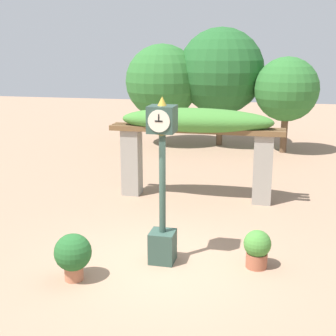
{
  "coord_description": "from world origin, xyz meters",
  "views": [
    {
      "loc": [
        2.1,
        -8.41,
        4.23
      ],
      "look_at": [
        0.05,
        0.64,
        1.85
      ],
      "focal_mm": 50.0,
      "sensor_mm": 36.0,
      "label": 1
    }
  ],
  "objects": [
    {
      "name": "ground_plane",
      "position": [
        0.0,
        0.0,
        0.0
      ],
      "size": [
        60.0,
        60.0,
        0.0
      ],
      "primitive_type": "plane",
      "color": "#9E7A60"
    },
    {
      "name": "tree_line",
      "position": [
        -0.55,
        11.94,
        3.0
      ],
      "size": [
        8.2,
        4.1,
        5.12
      ],
      "color": "brown",
      "rests_on": "ground"
    },
    {
      "name": "pedestal_clock",
      "position": [
        0.05,
        0.14,
        1.57
      ],
      "size": [
        0.51,
        0.56,
        3.36
      ],
      "color": "#2D473D",
      "rests_on": "ground"
    },
    {
      "name": "potted_plant_near_right",
      "position": [
        -1.4,
        -0.99,
        0.52
      ],
      "size": [
        0.7,
        0.7,
        0.91
      ],
      "color": "#B26B4C",
      "rests_on": "ground"
    },
    {
      "name": "potted_plant_near_left",
      "position": [
        1.93,
        0.29,
        0.41
      ],
      "size": [
        0.54,
        0.54,
        0.77
      ],
      "color": "#9E563D",
      "rests_on": "ground"
    },
    {
      "name": "pergola",
      "position": [
        0.0,
        4.4,
        1.97
      ],
      "size": [
        4.91,
        1.12,
        2.62
      ],
      "color": "gray",
      "rests_on": "ground"
    }
  ]
}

